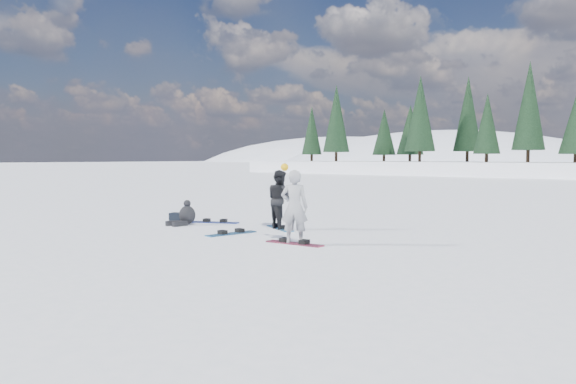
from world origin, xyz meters
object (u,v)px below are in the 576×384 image
object	(u,v)px
snowboarder_woman	(294,207)
snowboard_loose_c	(215,222)
gear_bag	(177,218)
snowboarder_man	(280,199)
seated_rider	(186,215)
snowboard_loose_a	(231,234)

from	to	relation	value
snowboarder_woman	snowboard_loose_c	bearing A→B (deg)	-48.52
snowboard_loose_c	gear_bag	bearing A→B (deg)	-174.23
snowboarder_woman	gear_bag	bearing A→B (deg)	-38.77
snowboarder_man	snowboard_loose_c	bearing A→B (deg)	26.25
snowboard_loose_c	seated_rider	bearing A→B (deg)	-136.63
snowboard_loose_c	snowboard_loose_a	distance (m)	2.69
snowboarder_man	snowboard_loose_c	xyz separation A→B (m)	(-2.49, -0.17, -0.83)
snowboarder_man	snowboard_loose_a	distance (m)	1.91
seated_rider	snowboard_loose_a	xyz separation A→B (m)	(2.55, -0.64, -0.27)
snowboard_loose_a	gear_bag	bearing A→B (deg)	84.21
snowboarder_man	snowboarder_woman	bearing A→B (deg)	158.78
snowboarder_woman	snowboard_loose_c	distance (m)	5.00
snowboarder_man	snowboard_loose_a	world-z (taller)	snowboarder_man
gear_bag	snowboard_loose_a	distance (m)	3.37
snowboarder_woman	snowboard_loose_a	distance (m)	2.54
seated_rider	gear_bag	size ratio (longest dim) A/B	2.08
snowboard_loose_a	snowboarder_man	bearing A→B (deg)	0.17
seated_rider	snowboard_loose_c	size ratio (longest dim) A/B	0.62
seated_rider	gear_bag	xyz separation A→B (m)	(-0.70, 0.25, -0.14)
snowboarder_woman	seated_rider	size ratio (longest dim) A/B	2.03
snowboarder_man	snowboard_loose_a	bearing A→B (deg)	102.95
snowboard_loose_a	seated_rider	bearing A→B (deg)	85.42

